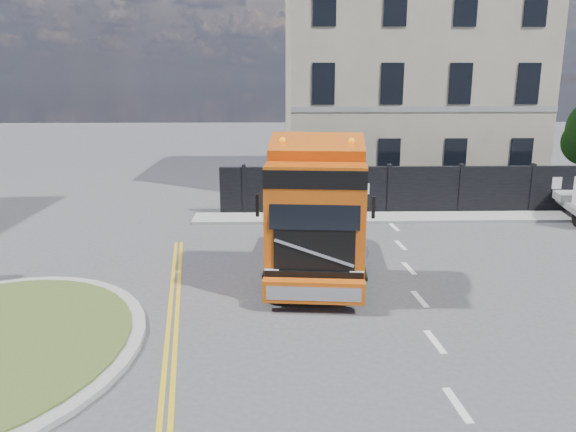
{
  "coord_description": "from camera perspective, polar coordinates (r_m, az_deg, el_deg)",
  "views": [
    {
      "loc": [
        -0.8,
        -13.79,
        5.5
      ],
      "look_at": [
        -0.39,
        1.35,
        1.8
      ],
      "focal_mm": 35.0,
      "sensor_mm": 36.0,
      "label": 1
    }
  ],
  "objects": [
    {
      "name": "ground",
      "position": [
        14.87,
        1.67,
        -7.98
      ],
      "size": [
        120.0,
        120.0,
        0.0
      ],
      "primitive_type": "plane",
      "color": "#424244",
      "rests_on": "ground"
    },
    {
      "name": "hoarding_fence",
      "position": [
        24.37,
        16.07,
        2.55
      ],
      "size": [
        18.8,
        0.25,
        2.0
      ],
      "color": "black",
      "rests_on": "ground"
    },
    {
      "name": "georgian_building",
      "position": [
        31.05,
        11.46,
        13.98
      ],
      "size": [
        12.3,
        10.3,
        12.8
      ],
      "color": "beige",
      "rests_on": "ground"
    },
    {
      "name": "pavement_far",
      "position": [
        23.56,
        15.28,
        -0.11
      ],
      "size": [
        20.0,
        1.6,
        0.12
      ],
      "primitive_type": "cube",
      "color": "gray",
      "rests_on": "ground"
    },
    {
      "name": "truck",
      "position": [
        15.34,
        2.88,
        -0.37
      ],
      "size": [
        3.07,
        6.79,
        3.94
      ],
      "rotation": [
        0.0,
        0.0,
        -0.1
      ],
      "color": "black",
      "rests_on": "ground"
    }
  ]
}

